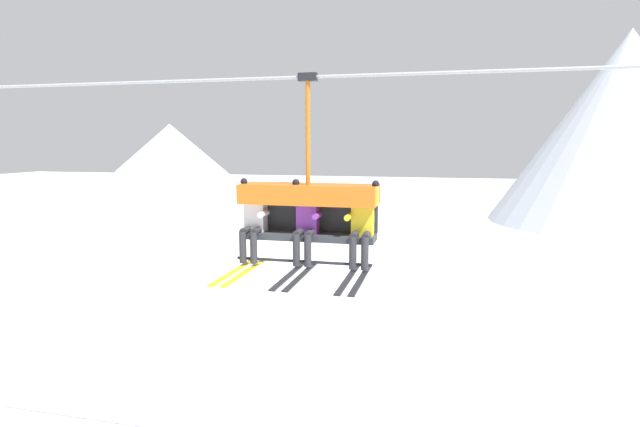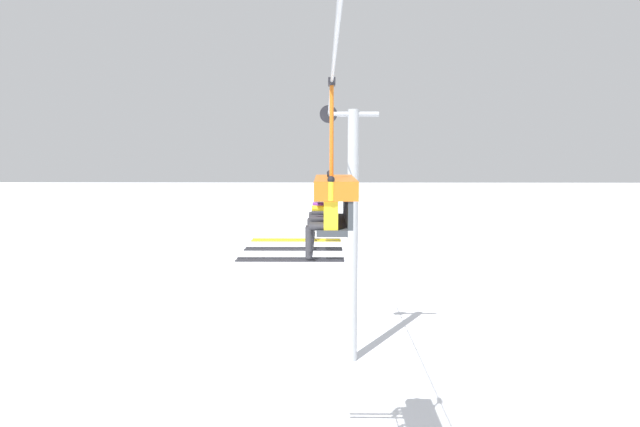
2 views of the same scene
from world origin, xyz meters
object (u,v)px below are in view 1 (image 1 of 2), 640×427
chairlift_chair (309,202)px  skier_purple (306,223)px  skier_white (253,221)px  skier_yellow (362,225)px

chairlift_chair → skier_purple: chairlift_chair is taller
chairlift_chair → skier_white: 0.93m
skier_white → skier_yellow: same height
skier_white → skier_purple: bearing=0.0°
chairlift_chair → skier_purple: bearing=-90.9°
chairlift_chair → skier_white: bearing=-166.0°
skier_white → chairlift_chair: bearing=14.0°
skier_purple → skier_yellow: 0.86m
skier_yellow → skier_white: bearing=180.0°
skier_white → skier_purple: 0.85m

